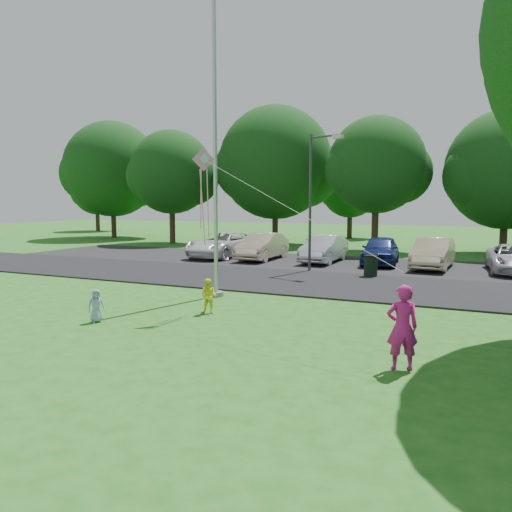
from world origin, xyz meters
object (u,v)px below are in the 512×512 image
at_px(trash_can, 371,266).
at_px(child_blue, 96,306).
at_px(child_yellow, 209,296).
at_px(kite, 207,176).
at_px(street_lamp, 315,190).
at_px(flagpole, 215,175).
at_px(woman, 402,327).

relative_size(trash_can, child_blue, 1.07).
xyz_separation_m(child_yellow, child_blue, (-2.30, -2.15, -0.07)).
bearing_deg(kite, street_lamp, 45.23).
xyz_separation_m(flagpole, child_blue, (-1.17, -4.64, -3.71)).
distance_m(trash_can, child_yellow, 9.45).
bearing_deg(street_lamp, child_yellow, -71.42).
distance_m(street_lamp, kite, 9.62).
xyz_separation_m(street_lamp, trash_can, (2.75, -0.54, -3.31)).
bearing_deg(child_blue, woman, -57.17).
xyz_separation_m(woman, kite, (-5.87, 2.61, 3.17)).
bearing_deg(woman, flagpole, -59.32).
relative_size(woman, child_blue, 1.87).
relative_size(trash_can, kite, 0.16).
height_order(flagpole, child_yellow, flagpole).
xyz_separation_m(street_lamp, child_yellow, (-0.13, -9.54, -3.28)).
distance_m(trash_can, woman, 12.07).
bearing_deg(kite, woman, -68.04).
distance_m(trash_can, kite, 10.15).
bearing_deg(woman, street_lamp, -87.70).
bearing_deg(trash_can, flagpole, -121.60).
relative_size(street_lamp, child_blue, 6.95).
relative_size(child_yellow, child_blue, 1.14).
xyz_separation_m(street_lamp, woman, (5.75, -12.22, -2.95)).
distance_m(woman, child_yellow, 6.48).
height_order(street_lamp, child_yellow, street_lamp).
xyz_separation_m(trash_can, child_yellow, (-2.88, -9.00, 0.03)).
height_order(child_yellow, kite, kite).
relative_size(woman, child_yellow, 1.63).
bearing_deg(child_blue, flagpole, 22.41).
relative_size(street_lamp, kite, 1.01).
bearing_deg(flagpole, child_yellow, -65.64).
bearing_deg(street_lamp, kite, -71.32).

